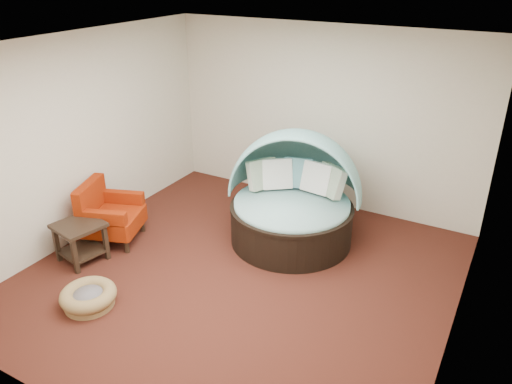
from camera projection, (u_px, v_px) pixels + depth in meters
The scene contains 10 objects.
floor at pixel (240, 276), 6.28m from camera, with size 5.00×5.00×0.00m, color #4C1F15.
wall_back at pixel (322, 118), 7.66m from camera, with size 5.00×5.00×0.00m, color beige.
wall_front at pixel (65, 288), 3.71m from camera, with size 5.00×5.00×0.00m, color beige.
wall_left at pixel (81, 138), 6.79m from camera, with size 5.00×5.00×0.00m, color beige.
wall_right at pixel (471, 225), 4.58m from camera, with size 5.00×5.00×0.00m, color beige.
ceiling at pixel (236, 47), 5.09m from camera, with size 5.00×5.00×0.00m, color white.
canopy_daybed at pixel (293, 191), 6.84m from camera, with size 2.12×2.08×1.56m.
pet_basket at pixel (89, 297), 5.70m from camera, with size 0.82×0.82×0.22m.
red_armchair at pixel (109, 214), 6.92m from camera, with size 0.95×0.95×0.87m.
side_table at pixel (80, 237), 6.47m from camera, with size 0.66×0.66×0.53m.
Camera 1 is at (2.73, -4.47, 3.63)m, focal length 35.00 mm.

